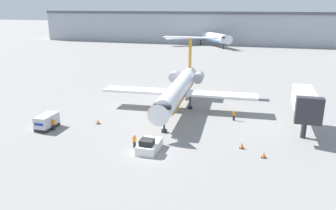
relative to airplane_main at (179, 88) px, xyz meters
name	(u,v)px	position (x,y,z in m)	size (l,w,h in m)	color
ground_plane	(149,154)	(0.70, -18.21, -3.62)	(600.00, 600.00, 0.00)	gray
terminal_building	(233,27)	(0.70, 101.79, 3.52)	(180.00, 16.80, 14.21)	#9EA3AD
airplane_main	(179,88)	(0.00, 0.00, 0.00)	(25.92, 27.22, 10.99)	white
pushback_tug	(149,146)	(0.44, -17.18, -2.96)	(2.28, 4.05, 1.78)	silver
luggage_cart	(47,122)	(-15.98, -13.97, -2.59)	(1.91, 3.63, 2.05)	#232326
worker_near_tug	(135,141)	(-1.56, -16.89, -2.70)	(0.40, 0.24, 1.75)	#232838
worker_by_wing	(234,115)	(9.49, -3.41, -2.77)	(0.40, 0.24, 1.64)	#232838
worker_on_apron	(54,124)	(-14.75, -14.20, -2.74)	(0.40, 0.24, 1.68)	#232838
traffic_cone_left	(98,122)	(-9.85, -10.32, -3.26)	(0.57, 0.57, 0.75)	black
traffic_cone_right	(242,145)	(11.26, -13.56, -3.23)	(0.57, 0.57, 0.82)	black
traffic_cone_mid	(264,155)	(13.85, -15.50, -3.28)	(0.55, 0.55, 0.71)	black
airplane_parked_far_right	(207,36)	(-9.90, 93.93, 0.30)	(32.09, 34.25, 10.84)	silver
jet_bridge	(305,103)	(18.90, -6.34, 0.82)	(3.20, 9.55, 6.19)	#2D2D33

